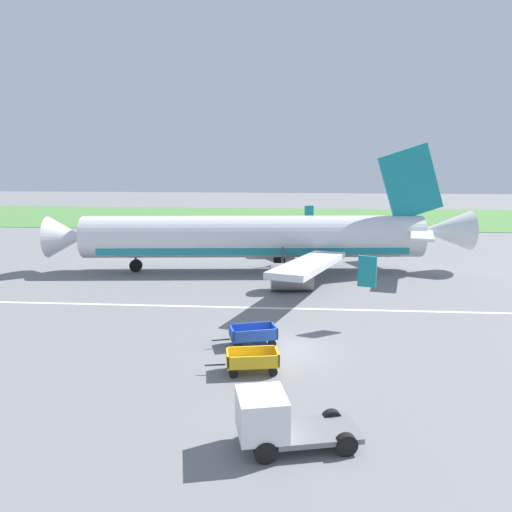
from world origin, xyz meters
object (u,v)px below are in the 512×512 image
object	(u,v)px
airplane	(265,238)
baggage_cart_nearest	(252,360)
service_truck_beside_carts	(275,419)
baggage_cart_second_in_row	(253,335)

from	to	relation	value
airplane	baggage_cart_nearest	distance (m)	21.69
airplane	service_truck_beside_carts	distance (m)	28.05
airplane	service_truck_beside_carts	bearing A→B (deg)	-85.92
airplane	baggage_cart_second_in_row	size ratio (longest dim) A/B	10.43
airplane	service_truck_beside_carts	world-z (taller)	airplane
airplane	baggage_cart_second_in_row	distance (m)	18.17
service_truck_beside_carts	airplane	bearing A→B (deg)	94.08
service_truck_beside_carts	baggage_cart_second_in_row	bearing A→B (deg)	99.12
baggage_cart_second_in_row	service_truck_beside_carts	distance (m)	10.05
service_truck_beside_carts	baggage_cart_nearest	bearing A→B (deg)	101.96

